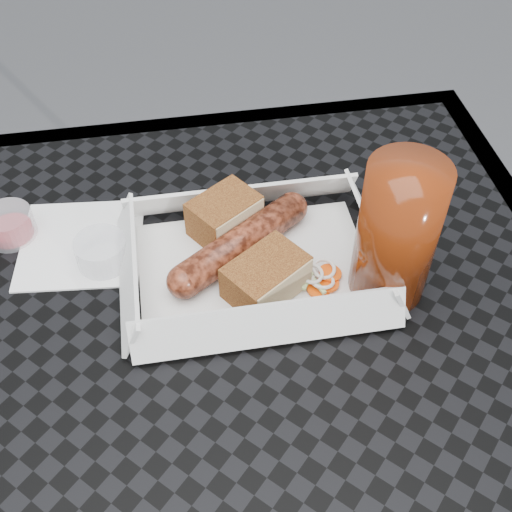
{
  "coord_description": "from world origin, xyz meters",
  "views": [
    {
      "loc": [
        0.03,
        -0.27,
        1.21
      ],
      "look_at": [
        0.09,
        0.13,
        0.78
      ],
      "focal_mm": 45.0,
      "sensor_mm": 36.0,
      "label": 1
    }
  ],
  "objects_px": {
    "patio_table": "(176,452)",
    "food_tray": "(254,268)",
    "bratwurst": "(241,243)",
    "drink_glass": "(397,233)"
  },
  "relations": [
    {
      "from": "patio_table",
      "to": "food_tray",
      "type": "distance_m",
      "value": 0.18
    },
    {
      "from": "food_tray",
      "to": "bratwurst",
      "type": "height_order",
      "value": "bratwurst"
    },
    {
      "from": "drink_glass",
      "to": "patio_table",
      "type": "bearing_deg",
      "value": -155.74
    },
    {
      "from": "patio_table",
      "to": "bratwurst",
      "type": "xyz_separation_m",
      "value": [
        0.08,
        0.16,
        0.1
      ]
    },
    {
      "from": "bratwurst",
      "to": "drink_glass",
      "type": "distance_m",
      "value": 0.15
    },
    {
      "from": "patio_table",
      "to": "bratwurst",
      "type": "relative_size",
      "value": 5.36
    },
    {
      "from": "patio_table",
      "to": "drink_glass",
      "type": "xyz_separation_m",
      "value": [
        0.21,
        0.1,
        0.15
      ]
    },
    {
      "from": "patio_table",
      "to": "bratwurst",
      "type": "distance_m",
      "value": 0.2
    },
    {
      "from": "drink_glass",
      "to": "food_tray",
      "type": "bearing_deg",
      "value": 160.54
    },
    {
      "from": "food_tray",
      "to": "patio_table",
      "type": "bearing_deg",
      "value": -124.42
    }
  ]
}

